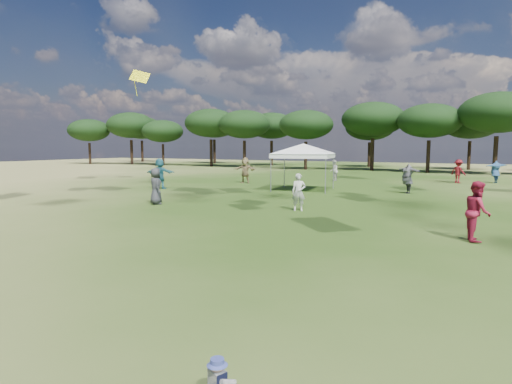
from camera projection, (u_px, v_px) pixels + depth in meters
tree_line at (487, 118)px, 42.26m from camera, size 108.78×17.63×7.77m
tent_left at (304, 146)px, 25.42m from camera, size 6.64×6.64×3.10m
toddler at (219, 381)px, 4.48m from camera, size 0.35×0.38×0.46m
festival_crowd at (405, 178)px, 23.56m from camera, size 29.51×23.21×1.92m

